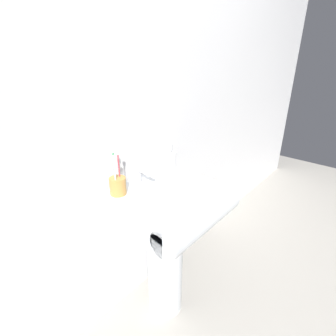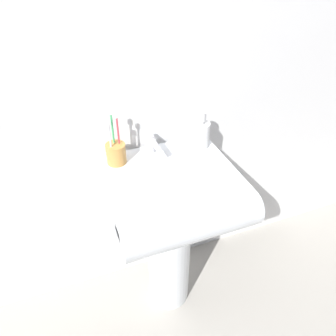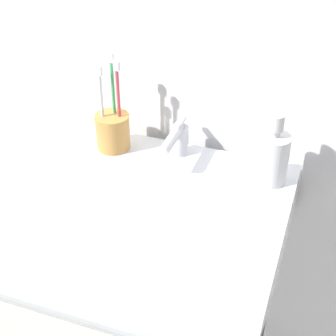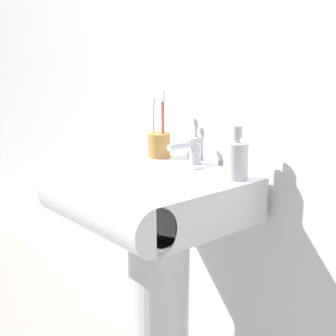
{
  "view_description": "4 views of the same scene",
  "coord_description": "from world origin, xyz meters",
  "views": [
    {
      "loc": [
        -0.83,
        -0.74,
        1.4
      ],
      "look_at": [
        0.04,
        0.01,
        0.89
      ],
      "focal_mm": 28.0,
      "sensor_mm": 36.0,
      "label": 1
    },
    {
      "loc": [
        -0.36,
        -0.92,
        1.55
      ],
      "look_at": [
        -0.01,
        -0.01,
        0.82
      ],
      "focal_mm": 35.0,
      "sensor_mm": 36.0,
      "label": 2
    },
    {
      "loc": [
        0.29,
        -0.76,
        1.43
      ],
      "look_at": [
        0.02,
        -0.0,
        0.87
      ],
      "focal_mm": 55.0,
      "sensor_mm": 36.0,
      "label": 3
    },
    {
      "loc": [
        1.16,
        -0.94,
        1.19
      ],
      "look_at": [
        0.03,
        0.01,
        0.81
      ],
      "focal_mm": 55.0,
      "sensor_mm": 36.0,
      "label": 4
    }
  ],
  "objects": [
    {
      "name": "soap_bottle",
      "position": [
        0.19,
        0.13,
        0.85
      ],
      "size": [
        0.07,
        0.07,
        0.16
      ],
      "color": "white",
      "rests_on": "sink_basin"
    },
    {
      "name": "toothbrush_cup",
      "position": [
        -0.17,
        0.14,
        0.84
      ],
      "size": [
        0.08,
        0.08,
        0.22
      ],
      "color": "#D19347",
      "rests_on": "sink_basin"
    },
    {
      "name": "sink_basin",
      "position": [
        0.0,
        -0.05,
        0.72
      ],
      "size": [
        0.5,
        0.49,
        0.13
      ],
      "color": "white",
      "rests_on": "sink_pedestal"
    },
    {
      "name": "faucet",
      "position": [
        -0.02,
        0.15,
        0.84
      ],
      "size": [
        0.04,
        0.14,
        0.08
      ],
      "color": "silver",
      "rests_on": "sink_basin"
    }
  ]
}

